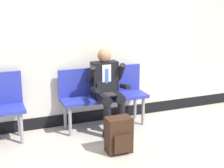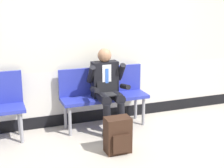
# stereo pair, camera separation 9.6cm
# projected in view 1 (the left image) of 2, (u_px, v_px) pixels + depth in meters

# --- Properties ---
(ground_plane) EXTENTS (18.00, 18.00, 0.00)m
(ground_plane) POSITION_uv_depth(u_px,v_px,m) (115.00, 131.00, 5.09)
(ground_plane) COLOR #B2A899
(station_wall) EXTENTS (5.45, 0.14, 3.09)m
(station_wall) POSITION_uv_depth(u_px,v_px,m) (102.00, 28.00, 5.20)
(station_wall) COLOR beige
(station_wall) RESTS_ON ground
(bench_with_person) EXTENTS (1.36, 0.42, 0.94)m
(bench_with_person) POSITION_uv_depth(u_px,v_px,m) (103.00, 92.00, 5.17)
(bench_with_person) COLOR #28339E
(bench_with_person) RESTS_ON ground
(person_seated) EXTENTS (0.57, 0.70, 1.26)m
(person_seated) POSITION_uv_depth(u_px,v_px,m) (107.00, 88.00, 4.96)
(person_seated) COLOR black
(person_seated) RESTS_ON ground
(backpack) EXTENTS (0.34, 0.26, 0.49)m
(backpack) POSITION_uv_depth(u_px,v_px,m) (119.00, 135.00, 4.34)
(backpack) COLOR #331E14
(backpack) RESTS_ON ground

